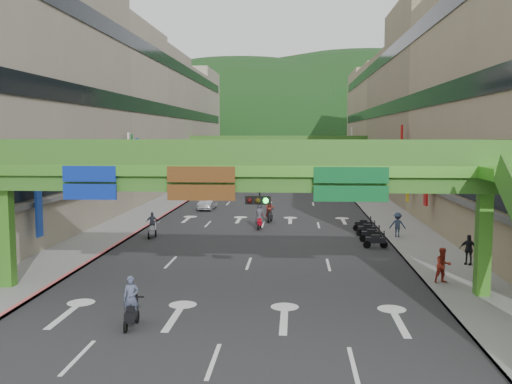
% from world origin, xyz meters
% --- Properties ---
extents(ground, '(320.00, 320.00, 0.00)m').
position_xyz_m(ground, '(0.00, 0.00, 0.00)').
color(ground, black).
rests_on(ground, ground).
extents(road_slab, '(18.00, 140.00, 0.02)m').
position_xyz_m(road_slab, '(0.00, 50.00, 0.01)').
color(road_slab, '#28282B').
rests_on(road_slab, ground).
extents(sidewalk_left, '(4.00, 140.00, 0.15)m').
position_xyz_m(sidewalk_left, '(-11.00, 50.00, 0.07)').
color(sidewalk_left, gray).
rests_on(sidewalk_left, ground).
extents(sidewalk_right, '(4.00, 140.00, 0.15)m').
position_xyz_m(sidewalk_right, '(11.00, 50.00, 0.07)').
color(sidewalk_right, gray).
rests_on(sidewalk_right, ground).
extents(curb_left, '(0.20, 140.00, 0.18)m').
position_xyz_m(curb_left, '(-9.10, 50.00, 0.09)').
color(curb_left, '#CC5959').
rests_on(curb_left, ground).
extents(curb_right, '(0.20, 140.00, 0.18)m').
position_xyz_m(curb_right, '(9.10, 50.00, 0.09)').
color(curb_right, gray).
rests_on(curb_right, ground).
extents(building_row_left, '(12.80, 95.00, 19.00)m').
position_xyz_m(building_row_left, '(-18.93, 50.00, 9.46)').
color(building_row_left, '#9E937F').
rests_on(building_row_left, ground).
extents(building_row_right, '(12.80, 95.00, 19.00)m').
position_xyz_m(building_row_right, '(18.93, 50.00, 9.46)').
color(building_row_right, gray).
rests_on(building_row_right, ground).
extents(overpass_near, '(28.00, 12.27, 7.10)m').
position_xyz_m(overpass_near, '(0.93, 5.38, 5.21)').
color(overpass_near, '#4C9E2D').
rests_on(overpass_near, ground).
extents(overpass_far, '(28.00, 2.20, 7.10)m').
position_xyz_m(overpass_far, '(0.00, 65.00, 5.40)').
color(overpass_far, '#4C9E2D').
rests_on(overpass_far, ground).
extents(hill_left, '(168.00, 140.00, 112.00)m').
position_xyz_m(hill_left, '(-15.00, 160.00, 0.00)').
color(hill_left, '#1C4419').
rests_on(hill_left, ground).
extents(hill_right, '(208.00, 176.00, 128.00)m').
position_xyz_m(hill_right, '(25.00, 180.00, 0.00)').
color(hill_right, '#1C4419').
rests_on(hill_right, ground).
extents(bunting_string, '(26.00, 0.36, 0.47)m').
position_xyz_m(bunting_string, '(0.00, 30.00, 5.96)').
color(bunting_string, black).
rests_on(bunting_string, ground).
extents(scooter_rider_near, '(0.67, 1.60, 2.01)m').
position_xyz_m(scooter_rider_near, '(-3.57, 1.00, 0.93)').
color(scooter_rider_near, black).
rests_on(scooter_rider_near, ground).
extents(scooter_rider_mid, '(0.93, 1.59, 2.06)m').
position_xyz_m(scooter_rider_mid, '(0.50, 27.38, 1.06)').
color(scooter_rider_mid, black).
rests_on(scooter_rider_mid, ground).
extents(scooter_rider_left, '(0.94, 1.58, 1.86)m').
position_xyz_m(scooter_rider_left, '(-7.50, 19.61, 0.91)').
color(scooter_rider_left, '#94969E').
rests_on(scooter_rider_left, ground).
extents(scooter_rider_far, '(0.92, 1.60, 2.11)m').
position_xyz_m(scooter_rider_far, '(-0.14, 23.85, 1.07)').
color(scooter_rider_far, maroon).
rests_on(scooter_rider_far, ground).
extents(parked_scooter_row, '(1.60, 7.20, 1.08)m').
position_xyz_m(parked_scooter_row, '(7.80, 20.24, 0.52)').
color(parked_scooter_row, black).
rests_on(parked_scooter_row, ground).
extents(car_silver, '(1.51, 3.85, 1.25)m').
position_xyz_m(car_silver, '(-5.91, 35.00, 0.62)').
color(car_silver, '#ABADB4').
rests_on(car_silver, ground).
extents(car_yellow, '(1.70, 3.69, 1.22)m').
position_xyz_m(car_yellow, '(3.14, 69.43, 0.61)').
color(car_yellow, '#C17603').
rests_on(car_yellow, ground).
extents(pedestrian_red, '(0.96, 0.83, 1.71)m').
position_xyz_m(pedestrian_red, '(9.80, 8.00, 0.86)').
color(pedestrian_red, maroon).
rests_on(pedestrian_red, ground).
extents(pedestrian_dark, '(1.05, 0.86, 1.67)m').
position_xyz_m(pedestrian_dark, '(12.20, 12.07, 0.84)').
color(pedestrian_dark, black).
rests_on(pedestrian_dark, ground).
extents(pedestrian_blue, '(0.90, 0.68, 1.72)m').
position_xyz_m(pedestrian_blue, '(9.80, 20.44, 0.86)').
color(pedestrian_blue, '#2C3953').
rests_on(pedestrian_blue, ground).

